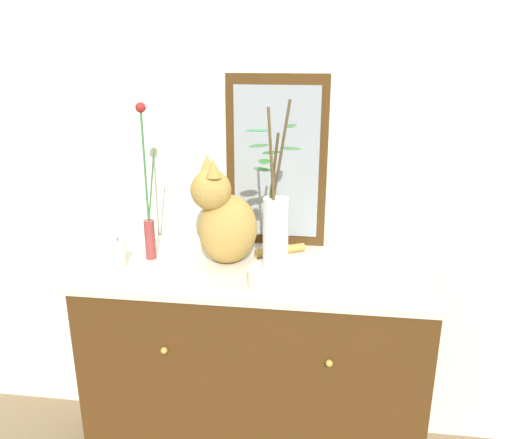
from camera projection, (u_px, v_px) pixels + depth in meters
The scene contains 8 objects.
wall_back at pixel (267, 144), 2.06m from camera, with size 4.40×0.08×2.60m, color white.
sideboard at pixel (256, 373), 2.01m from camera, with size 1.23×0.55×0.92m.
mirror_leaning at pixel (277, 163), 1.98m from camera, with size 0.39×0.03×0.66m.
cat_sitting at pixel (225, 219), 1.85m from camera, with size 0.42×0.29×0.40m.
vase_slim_green at pixel (148, 214), 1.88m from camera, with size 0.06×0.04×0.58m.
bowl_porcelain at pixel (275, 277), 1.71m from camera, with size 0.18×0.18×0.06m, color silver.
vase_glass_clear at pixel (275, 227), 1.65m from camera, with size 0.17×0.15×0.55m.
candle_pillar at pixel (119, 254), 1.84m from camera, with size 0.05×0.05×0.11m.
Camera 1 is at (0.23, -1.69, 1.68)m, focal length 36.06 mm.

